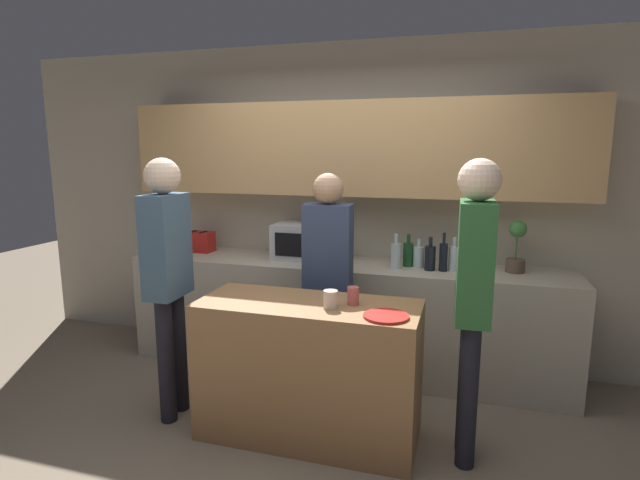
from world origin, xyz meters
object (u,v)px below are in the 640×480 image
Objects in this scene: microwave at (306,241)px; toaster at (199,242)px; person_center at (474,285)px; person_right at (167,266)px; potted_plant at (516,246)px; bottle_3 at (430,258)px; plate_on_island at (386,316)px; cup_0 at (353,296)px; person_left at (328,267)px; bottle_0 at (396,255)px; bottle_6 at (467,258)px; bottle_2 at (419,256)px; bottle_1 at (408,254)px; bottle_5 at (454,258)px; bottle_4 at (443,256)px; cup_1 at (330,299)px.

toaster is (-1.03, 0.00, -0.06)m from microwave.
person_center is 1.00× the size of person_right.
potted_plant is 0.22× the size of person_center.
bottle_3 is 1.14m from plate_on_island.
cup_0 is 0.07× the size of person_left.
bottle_0 is (-0.88, -0.14, -0.09)m from potted_plant.
bottle_6 is (0.27, 0.10, -0.01)m from bottle_3.
cup_0 is at bearing 142.83° from plate_on_island.
bottle_2 is at bearing -141.35° from person_left.
bottle_1 is 1.10× the size of bottle_6.
bottle_2 is at bearing -2.61° from microwave.
bottle_5 is at bearing 74.47° from plate_on_island.
cup_1 is (-0.60, -1.06, -0.08)m from bottle_4.
bottle_2 is 0.21m from bottle_4.
person_center is at bearing -64.94° from bottle_1.
bottle_3 is at bearing 68.04° from cup_0.
bottle_0 is 0.95m from cup_0.
cup_0 is at bearing 41.88° from cup_1.
bottle_1 is 0.74m from person_left.
bottle_2 is 0.13× the size of person_right.
bottle_1 is at bearing 23.08° from person_center.
bottle_3 is 0.29m from bottle_6.
microwave is 1.66m from potted_plant.
bottle_0 is at bearing -172.50° from bottle_5.
person_left is (0.35, -0.57, -0.07)m from microwave.
bottle_1 is at bearing 172.50° from bottle_5.
person_left reaches higher than cup_1.
bottle_0 reaches higher than bottle_1.
bottle_1 is (-0.80, -0.03, -0.10)m from potted_plant.
person_center reaches higher than bottle_0.
person_right reaches higher than toaster.
cup_0 reaches higher than cup_1.
bottle_5 is (2.24, -0.08, 0.01)m from toaster.
person_center is at bearing -82.17° from bottle_5.
person_right is (-1.48, 0.10, 0.17)m from plate_on_island.
cup_0 is (-1.01, -1.08, -0.16)m from potted_plant.
cup_0 is at bearing -121.93° from bottle_6.
person_center is at bearing 89.99° from person_right.
microwave is 1.30m from cup_1.
bottle_6 reaches higher than toaster.
bottle_5 is 0.15× the size of person_right.
person_center is at bearing 20.12° from plate_on_island.
bottle_2 is 1.21m from plate_on_island.
bottle_1 is 1.15× the size of bottle_2.
bottle_3 reaches higher than bottle_6.
bottle_5 reaches higher than toaster.
bottle_0 is at bearing -4.40° from toaster.
person_left is (-0.54, 0.68, 0.09)m from plate_on_island.
person_right is at bearing -152.90° from potted_plant.
person_center is (0.49, -1.05, 0.06)m from bottle_1.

